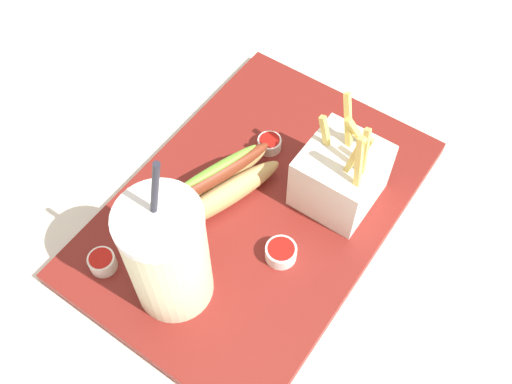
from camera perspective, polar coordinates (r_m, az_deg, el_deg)
name	(u,v)px	position (r m, az deg, el deg)	size (l,w,h in m)	color
ground_plane	(256,217)	(0.79, 0.00, -2.39)	(2.40, 2.40, 0.02)	silver
food_tray	(256,209)	(0.78, 0.00, -1.63)	(0.47, 0.32, 0.02)	maroon
soda_cup	(167,255)	(0.65, -8.57, -6.10)	(0.09, 0.09, 0.25)	beige
fries_basket	(341,175)	(0.75, 8.20, 1.62)	(0.10, 0.09, 0.15)	white
hot_dog_1	(217,185)	(0.76, -3.75, 0.68)	(0.18, 0.11, 0.07)	tan
ketchup_cup_1	(269,143)	(0.81, 1.31, 4.74)	(0.03, 0.03, 0.02)	white
ketchup_cup_2	(281,252)	(0.72, 2.43, -5.82)	(0.04, 0.04, 0.02)	white
ketchup_cup_3	(102,262)	(0.74, -14.66, -6.54)	(0.03, 0.03, 0.02)	white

